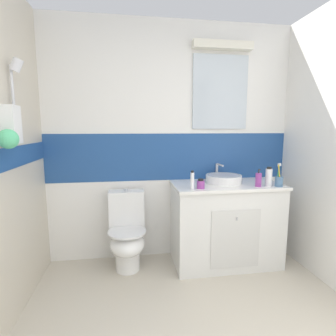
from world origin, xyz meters
TOP-DOWN VIEW (x-y plane):
  - ground_plane at (0.00, 1.20)m, footprint 3.20×3.48m
  - wall_back_tiled at (0.01, 2.45)m, footprint 3.20×0.20m
  - vanity_cabinet at (0.53, 2.12)m, footprint 1.09×0.58m
  - sink_basin at (0.51, 2.17)m, footprint 0.37×0.41m
  - toilet at (-0.49, 2.16)m, footprint 0.37×0.50m
  - toothbrush_cup at (0.97, 1.91)m, footprint 0.07×0.07m
  - soap_dispenser at (0.78, 1.94)m, footprint 0.06×0.06m
  - hair_gel_jar at (0.20, 1.94)m, footprint 0.07×0.07m
  - toothpaste_tube_upright at (0.12, 1.92)m, footprint 0.04×0.04m
  - shampoo_bottle_tall at (0.88, 1.94)m, footprint 0.06×0.06m

SIDE VIEW (x-z plane):
  - ground_plane at x=0.00m, z-range -0.04..0.00m
  - toilet at x=-0.49m, z-range -0.03..0.76m
  - vanity_cabinet at x=0.53m, z-range 0.00..0.85m
  - hair_gel_jar at x=0.20m, z-range 0.85..0.94m
  - sink_basin at x=0.51m, z-range 0.80..0.98m
  - toothbrush_cup at x=0.97m, z-range 0.79..1.02m
  - soap_dispenser at x=0.78m, z-range 0.83..1.00m
  - toothpaste_tube_upright at x=0.12m, z-range 0.85..1.02m
  - shampoo_bottle_tall at x=0.88m, z-range 0.85..1.03m
  - wall_back_tiled at x=0.01m, z-range 0.01..2.51m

